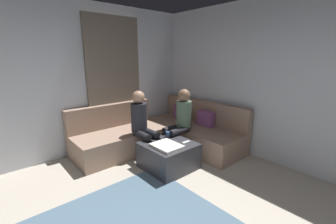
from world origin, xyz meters
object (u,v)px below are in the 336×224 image
object	(u,v)px
game_remote	(186,142)
person_on_couch_side	(142,123)
person_on_couch_back	(180,119)
sectional_couch	(162,134)
ottoman	(168,155)
coffee_mug	(168,134)

from	to	relation	value
game_remote	person_on_couch_side	world-z (taller)	person_on_couch_side
game_remote	person_on_couch_back	distance (m)	0.59
person_on_couch_side	person_on_couch_back	bearing A→B (deg)	155.71
sectional_couch	person_on_couch_back	bearing A→B (deg)	7.29
game_remote	person_on_couch_back	size ratio (longest dim) A/B	0.12
ottoman	coffee_mug	world-z (taller)	coffee_mug
coffee_mug	person_on_couch_side	bearing A→B (deg)	-139.77
ottoman	coffee_mug	size ratio (longest dim) A/B	8.00
game_remote	coffee_mug	bearing A→B (deg)	-174.29
person_on_couch_back	coffee_mug	bearing A→B (deg)	99.63
ottoman	game_remote	xyz separation A→B (m)	(0.18, 0.22, 0.22)
sectional_couch	person_on_couch_back	distance (m)	0.57
person_on_couch_back	person_on_couch_side	size ratio (longest dim) A/B	1.00
ottoman	person_on_couch_side	size ratio (longest dim) A/B	0.63
game_remote	person_on_couch_side	distance (m)	0.84
sectional_couch	person_on_couch_back	world-z (taller)	person_on_couch_back
ottoman	sectional_couch	bearing A→B (deg)	146.78
game_remote	person_on_couch_back	xyz separation A→B (m)	(-0.46, 0.30, 0.23)
sectional_couch	ottoman	bearing A→B (deg)	-33.22
person_on_couch_back	ottoman	bearing A→B (deg)	118.14
sectional_couch	ottoman	size ratio (longest dim) A/B	3.36
ottoman	person_on_couch_side	bearing A→B (deg)	-169.10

